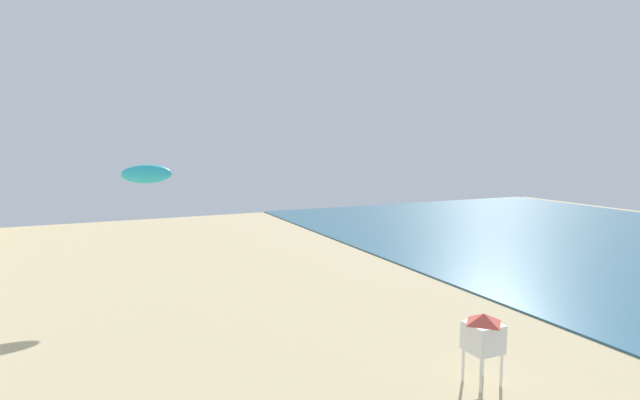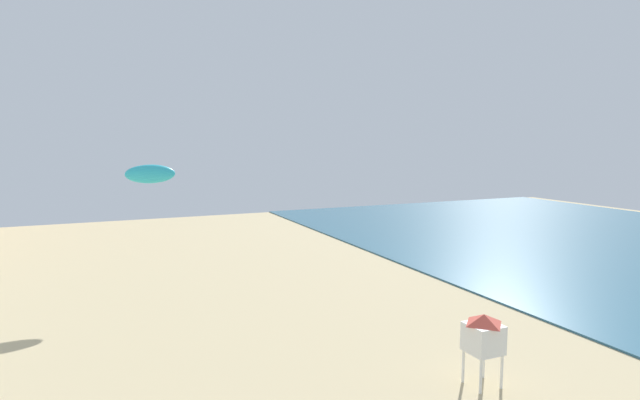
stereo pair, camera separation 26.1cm
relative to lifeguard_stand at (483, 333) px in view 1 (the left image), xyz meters
name	(u,v)px [view 1 (the left image)]	position (x,y,z in m)	size (l,w,h in m)	color
lifeguard_stand	(483,333)	(0.00, 0.00, 0.00)	(1.10, 1.10, 2.55)	white
kite_cyan_parafoil	(147,174)	(-9.01, 17.70, 4.73)	(2.78, 0.77, 1.08)	#2DB7CC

